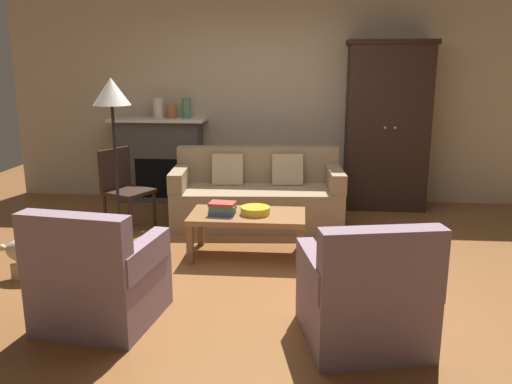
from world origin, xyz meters
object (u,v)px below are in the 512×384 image
Objects in this scene: fireplace at (161,159)px; mantel_vase_cream at (158,108)px; coffee_table at (248,219)px; mantel_vase_jade at (187,108)px; armoire at (387,126)px; floor_lamp at (112,102)px; armchair_near_right at (365,299)px; mantel_vase_terracotta at (172,111)px; dog at (32,251)px; fruit_bowl at (255,210)px; couch at (257,197)px; book_stack at (222,208)px; side_chair_wooden at (123,184)px; armchair_near_left at (98,281)px.

mantel_vase_cream is at bearing -90.00° from fireplace.
mantel_vase_cream is (-1.39, 2.01, 0.89)m from coffee_table.
fireplace is 4.83× the size of mantel_vase_jade.
floor_lamp is (-2.88, -1.82, 0.41)m from armoire.
mantel_vase_cream is at bearing 180.00° from mantel_vase_jade.
mantel_vase_cream is at bearing 122.96° from armchair_near_right.
dog is at bearing -102.15° from mantel_vase_terracotta.
couch is at bearing 93.93° from fruit_bowl.
armoire is 2.75m from book_stack.
fruit_bowl is 2.01m from dog.
armchair_near_right is 2.88m from dog.
floor_lamp reaches higher than side_chair_wooden.
mantel_vase_terracotta is (-2.77, 0.06, 0.15)m from armoire.
coffee_table is (-0.00, -1.07, 0.05)m from couch.
fireplace is at bearing 85.78° from side_chair_wooden.
floor_lamp is at bearing -99.26° from mantel_vase_jade.
dog is at bearing 139.87° from armchair_near_left.
couch reaches higher than fruit_bowl.
armchair_near_left is 1.86m from armchair_near_right.
fruit_bowl is at bearing -5.69° from floor_lamp.
mantel_vase_cream is (0.00, -0.02, 0.68)m from fireplace.
side_chair_wooden is at bearing -168.26° from couch.
mantel_vase_jade is 0.30× the size of armchair_near_left.
armoire is at bearing -1.17° from mantel_vase_cream.
floor_lamp is (0.07, -1.90, 0.89)m from fireplace.
couch is (1.39, -0.96, -0.25)m from fireplace.
fireplace is at bearing 177.30° from mantel_vase_jade.
fruit_bowl is at bearing -61.78° from mantel_vase_jade.
couch is 11.32× the size of mantel_vase_terracotta.
mantel_vase_jade reaches higher than fireplace.
armchair_near_right is at bearing -17.63° from dog.
fireplace is at bearing 90.00° from mantel_vase_cream.
couch is 1.09m from fruit_bowl.
mantel_vase_cream is 0.16× the size of floor_lamp.
mantel_vase_jade is at bearing 80.74° from floor_lamp.
side_chair_wooden is at bearing 78.02° from dog.
couch is 7.57× the size of mantel_vase_jade.
floor_lamp is at bearing 104.14° from armchair_near_left.
mantel_vase_cream is at bearing 125.93° from fruit_bowl.
mantel_vase_jade is at bearing 116.62° from coffee_table.
fruit_bowl is 0.31× the size of side_chair_wooden.
fireplace reaches higher than coffee_table.
armchair_near_right is (2.33, -3.62, -0.25)m from fireplace.
couch is 2.24× the size of armchair_near_left.
mantel_vase_jade is at bearing 118.49° from armchair_near_right.
mantel_vase_jade is (-0.77, 2.07, 0.77)m from book_stack.
mantel_vase_terracotta is 0.20× the size of armchair_near_left.
dog is at bearing -158.23° from coffee_table.
armoire is at bearing -1.51° from fireplace.
armchair_near_right reaches higher than fruit_bowl.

